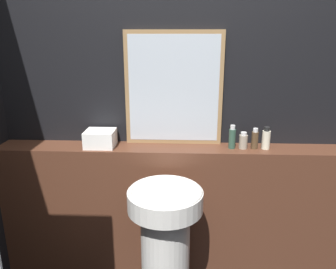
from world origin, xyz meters
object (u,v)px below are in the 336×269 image
conditioner_bottle (244,141)px  body_wash_bottle (267,139)px  shampoo_bottle (233,138)px  pedestal_sink (166,248)px  towel_stack (101,138)px  lotion_bottle (255,139)px  mirror (174,89)px

conditioner_bottle → body_wash_bottle: bearing=-0.0°
shampoo_bottle → conditioner_bottle: shampoo_bottle is taller
pedestal_sink → shampoo_bottle: 0.76m
pedestal_sink → towel_stack: bearing=139.3°
pedestal_sink → body_wash_bottle: bearing=31.5°
shampoo_bottle → body_wash_bottle: size_ratio=1.06×
towel_stack → shampoo_bottle: size_ratio=1.23×
conditioner_bottle → body_wash_bottle: 0.14m
lotion_bottle → shampoo_bottle: bearing=180.0°
conditioner_bottle → lotion_bottle: 0.07m
pedestal_sink → lotion_bottle: size_ratio=6.55×
conditioner_bottle → lotion_bottle: bearing=0.0°
mirror → conditioner_bottle: mirror is taller
shampoo_bottle → conditioner_bottle: bearing=0.0°
pedestal_sink → mirror: bearing=86.2°
mirror → pedestal_sink: bearing=-93.8°
mirror → body_wash_bottle: mirror is taller
pedestal_sink → conditioner_bottle: (0.46, 0.37, 0.52)m
towel_stack → shampoo_bottle: bearing=0.0°
pedestal_sink → mirror: size_ratio=1.21×
mirror → conditioner_bottle: (0.43, -0.09, -0.30)m
towel_stack → body_wash_bottle: (1.02, -0.00, 0.01)m
conditioner_bottle → lotion_bottle: lotion_bottle is taller
body_wash_bottle → shampoo_bottle: bearing=180.0°
mirror → conditioner_bottle: 0.53m
pedestal_sink → lotion_bottle: (0.53, 0.37, 0.53)m
mirror → lotion_bottle: (0.50, -0.09, -0.29)m
shampoo_bottle → lotion_bottle: (0.14, 0.00, -0.01)m
lotion_bottle → body_wash_bottle: body_wash_bottle is taller
mirror → body_wash_bottle: bearing=-8.7°
towel_stack → conditioner_bottle: 0.89m
lotion_bottle → body_wash_bottle: 0.07m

